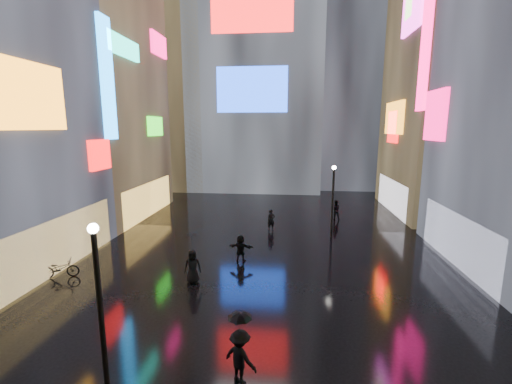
# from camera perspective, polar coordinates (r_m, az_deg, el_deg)

# --- Properties ---
(ground) EXTENTS (140.00, 140.00, 0.00)m
(ground) POSITION_cam_1_polar(r_m,az_deg,el_deg) (24.10, 1.95, -8.20)
(ground) COLOR black
(ground) RESTS_ON ground
(building_left_far) EXTENTS (10.28, 12.00, 22.00)m
(building_left_far) POSITION_cam_1_polar(r_m,az_deg,el_deg) (33.80, -26.32, 15.03)
(building_left_far) COLOR black
(building_left_far) RESTS_ON ground
(building_right_far) EXTENTS (10.28, 12.00, 28.00)m
(building_right_far) POSITION_cam_1_polar(r_m,az_deg,el_deg) (36.33, 31.06, 19.02)
(building_right_far) COLOR black
(building_right_far) RESTS_ON ground
(tower_main) EXTENTS (16.00, 14.20, 42.00)m
(tower_main) POSITION_cam_1_polar(r_m,az_deg,el_deg) (48.77, 0.34, 26.41)
(tower_main) COLOR black
(tower_main) RESTS_ON ground
(tower_flank_right) EXTENTS (12.00, 12.00, 34.00)m
(tower_flank_right) POSITION_cam_1_polar(r_m,az_deg,el_deg) (50.18, 15.35, 20.90)
(tower_flank_right) COLOR black
(tower_flank_right) RESTS_ON ground
(tower_flank_left) EXTENTS (10.00, 10.00, 26.00)m
(tower_flank_left) POSITION_cam_1_polar(r_m,az_deg,el_deg) (47.65, -13.79, 16.67)
(tower_flank_left) COLOR black
(tower_flank_left) RESTS_ON ground
(lamp_near) EXTENTS (0.30, 0.30, 5.20)m
(lamp_near) POSITION_cam_1_polar(r_m,az_deg,el_deg) (11.28, -24.64, -15.85)
(lamp_near) COLOR black
(lamp_near) RESTS_ON ground
(lamp_far) EXTENTS (0.30, 0.30, 5.20)m
(lamp_far) POSITION_cam_1_polar(r_m,az_deg,el_deg) (24.83, 12.69, -0.85)
(lamp_far) COLOR black
(lamp_far) RESTS_ON ground
(pedestrian_2) EXTENTS (1.32, 1.13, 1.77)m
(pedestrian_2) POSITION_cam_1_polar(r_m,az_deg,el_deg) (11.64, -2.65, -25.78)
(pedestrian_2) COLOR black
(pedestrian_2) RESTS_ON ground
(pedestrian_4) EXTENTS (0.97, 0.76, 1.74)m
(pedestrian_4) POSITION_cam_1_polar(r_m,az_deg,el_deg) (18.01, -10.54, -12.12)
(pedestrian_4) COLOR black
(pedestrian_4) RESTS_ON ground
(pedestrian_5) EXTENTS (1.52, 0.63, 1.60)m
(pedestrian_5) POSITION_cam_1_polar(r_m,az_deg,el_deg) (20.42, -2.57, -9.37)
(pedestrian_5) COLOR black
(pedestrian_5) RESTS_ON ground
(pedestrian_6) EXTENTS (0.69, 0.57, 1.62)m
(pedestrian_6) POSITION_cam_1_polar(r_m,az_deg,el_deg) (26.39, 2.54, -4.68)
(pedestrian_6) COLOR black
(pedestrian_6) RESTS_ON ground
(pedestrian_7) EXTENTS (0.86, 0.70, 1.69)m
(pedestrian_7) POSITION_cam_1_polar(r_m,az_deg,el_deg) (30.15, 13.10, -2.92)
(pedestrian_7) COLOR black
(pedestrian_7) RESTS_ON ground
(umbrella_1) EXTENTS (1.00, 1.00, 0.64)m
(umbrella_1) POSITION_cam_1_polar(r_m,az_deg,el_deg) (10.97, -2.70, -20.72)
(umbrella_1) COLOR black
(umbrella_1) RESTS_ON pedestrian_2
(umbrella_2) EXTENTS (1.22, 1.23, 0.91)m
(umbrella_2) POSITION_cam_1_polar(r_m,az_deg,el_deg) (17.55, -10.68, -8.12)
(umbrella_2) COLOR black
(umbrella_2) RESTS_ON pedestrian_4
(bicycle) EXTENTS (1.98, 1.21, 0.98)m
(bicycle) POSITION_cam_1_polar(r_m,az_deg,el_deg) (21.16, -29.86, -11.00)
(bicycle) COLOR black
(bicycle) RESTS_ON ground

